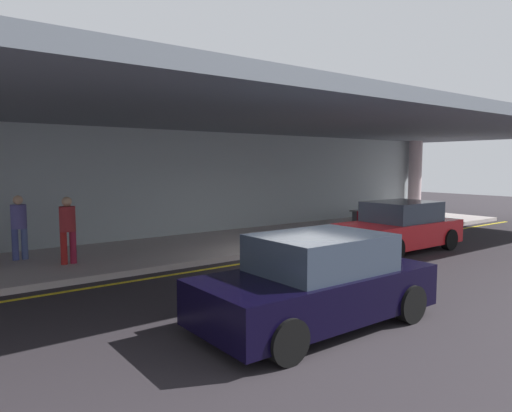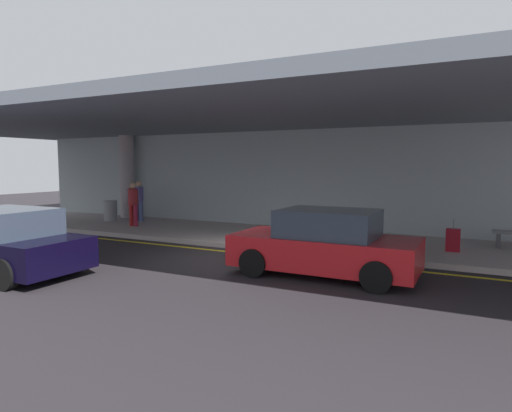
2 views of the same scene
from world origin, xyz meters
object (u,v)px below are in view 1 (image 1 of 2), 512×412
object	(u,v)px
traveler_with_luggage	(68,226)
suitcase_upright_primary	(362,219)
support_column_left_mid	(415,177)
bench_metal	(366,212)
car_red	(400,227)
person_waiting_for_ride	(19,223)
car_black	(317,282)

from	to	relation	value
traveler_with_luggage	suitcase_upright_primary	xyz separation A→B (m)	(11.22, 0.13, -0.65)
support_column_left_mid	bench_metal	size ratio (longest dim) A/B	2.28
car_red	person_waiting_for_ride	world-z (taller)	person_waiting_for_ride
car_black	bench_metal	bearing A→B (deg)	39.58
support_column_left_mid	traveler_with_luggage	distance (m)	17.85
car_red	suitcase_upright_primary	size ratio (longest dim) A/B	4.56
traveler_with_luggage	support_column_left_mid	bearing A→B (deg)	-12.13
suitcase_upright_primary	bench_metal	xyz separation A→B (m)	(1.75, 1.24, 0.04)
car_black	traveler_with_luggage	distance (m)	6.94
support_column_left_mid	traveler_with_luggage	world-z (taller)	support_column_left_mid
car_red	suitcase_upright_primary	xyz separation A→B (m)	(2.45, 3.53, -0.25)
support_column_left_mid	car_black	xyz separation A→B (m)	(-15.55, -8.72, -1.26)
traveler_with_luggage	person_waiting_for_ride	bearing A→B (deg)	105.02
car_black	suitcase_upright_primary	distance (m)	11.29
car_red	bench_metal	world-z (taller)	car_red
traveler_with_luggage	bench_metal	xyz separation A→B (m)	(12.97, 1.37, -0.61)
traveler_with_luggage	person_waiting_for_ride	distance (m)	1.55
support_column_left_mid	suitcase_upright_primary	size ratio (longest dim) A/B	4.06
person_waiting_for_ride	car_black	bearing A→B (deg)	93.40
traveler_with_luggage	car_black	bearing A→B (deg)	-90.95
suitcase_upright_primary	car_red	bearing A→B (deg)	-136.14
traveler_with_luggage	suitcase_upright_primary	distance (m)	11.24
person_waiting_for_ride	support_column_left_mid	bearing A→B (deg)	165.04
car_red	bench_metal	size ratio (longest dim) A/B	2.56
traveler_with_luggage	bench_metal	world-z (taller)	traveler_with_luggage
car_red	support_column_left_mid	bearing A→B (deg)	32.44
traveler_with_luggage	person_waiting_for_ride	world-z (taller)	same
suitcase_upright_primary	traveler_with_luggage	bearing A→B (deg)	169.27
support_column_left_mid	car_red	xyz separation A→B (m)	(-8.93, -5.55, -1.26)
support_column_left_mid	bench_metal	bearing A→B (deg)	-170.72
support_column_left_mid	car_black	distance (m)	17.87
car_red	traveler_with_luggage	bearing A→B (deg)	159.34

